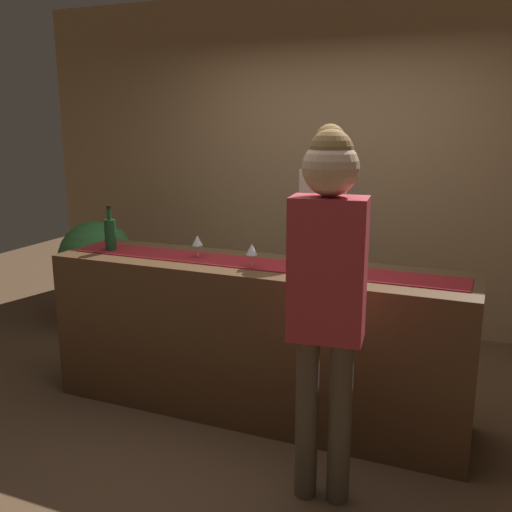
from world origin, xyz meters
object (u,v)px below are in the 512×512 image
Objects in this scene: wine_glass_near_customer at (252,250)px; bartender at (328,226)px; potted_plant_tall at (97,267)px; wine_bottle_green at (110,234)px; wine_glass_mid_counter at (197,241)px; wine_bottle_amber at (316,252)px; customer_sipping at (327,280)px.

bartender is (0.27, 0.67, 0.05)m from wine_glass_near_customer.
bartender is at bearing -7.24° from potted_plant_tall.
wine_glass_near_customer is (1.04, -0.05, -0.01)m from wine_bottle_green.
bartender is (0.69, 0.57, 0.05)m from wine_glass_mid_counter.
wine_bottle_amber is at bearing 11.88° from wine_glass_near_customer.
wine_bottle_green is 0.31× the size of potted_plant_tall.
wine_glass_near_customer is 0.87m from customer_sipping.
wine_bottle_green is 1.32m from potted_plant_tall.
wine_glass_mid_counter is 1.76m from potted_plant_tall.
wine_glass_near_customer is at bearing -168.12° from wine_bottle_amber.
wine_bottle_amber reaches higher than wine_glass_near_customer.
wine_bottle_amber reaches higher than potted_plant_tall.
wine_glass_mid_counter is (-0.42, 0.10, 0.00)m from wine_glass_near_customer.
bartender is (-0.10, 0.59, 0.05)m from wine_bottle_amber.
wine_bottle_amber is 2.10× the size of wine_glass_near_customer.
bartender is at bearing 25.11° from wine_bottle_green.
wine_bottle_green is at bearing 177.01° from wine_glass_near_customer.
customer_sipping reaches higher than wine_glass_mid_counter.
wine_glass_near_customer is 0.43m from wine_glass_mid_counter.
customer_sipping is 1.85× the size of potted_plant_tall.
customer_sipping is at bearing 113.97° from bartender.
potted_plant_tall is (-1.46, 0.84, -0.51)m from wine_glass_mid_counter.
wine_bottle_amber is 0.17× the size of customer_sipping.
wine_bottle_green is 1.00× the size of wine_bottle_amber.
wine_glass_mid_counter is 0.08× the size of customer_sipping.
wine_glass_near_customer is at bearing -13.94° from wine_glass_mid_counter.
potted_plant_tall is at bearing 153.32° from wine_glass_near_customer.
wine_bottle_amber is 0.79m from wine_glass_mid_counter.
wine_bottle_green is 1.45m from bartender.
wine_glass_mid_counter is (0.63, 0.05, -0.01)m from wine_bottle_green.
wine_bottle_green reaches higher than potted_plant_tall.
wine_glass_mid_counter is at bearing 139.15° from customer_sipping.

